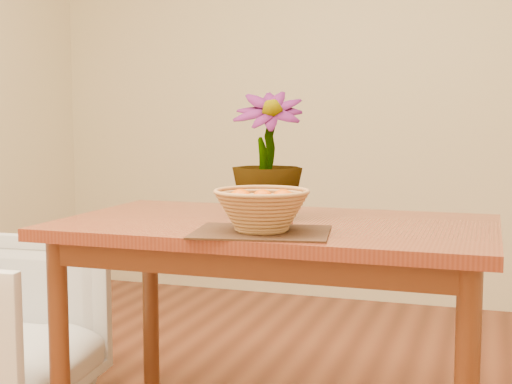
% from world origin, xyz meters
% --- Properties ---
extents(wall_back, '(4.00, 0.02, 2.70)m').
position_xyz_m(wall_back, '(0.00, 2.25, 1.35)').
color(wall_back, beige).
rests_on(wall_back, floor).
extents(table, '(1.40, 0.80, 0.75)m').
position_xyz_m(table, '(0.00, 0.30, 0.66)').
color(table, maroon).
rests_on(table, floor).
extents(placemat, '(0.44, 0.36, 0.01)m').
position_xyz_m(placemat, '(0.03, 0.06, 0.75)').
color(placemat, '#3D2316').
rests_on(placemat, table).
extents(wicker_basket, '(0.28, 0.28, 0.12)m').
position_xyz_m(wicker_basket, '(0.03, 0.06, 0.81)').
color(wicker_basket, '#BA814D').
rests_on(wicker_basket, placemat).
extents(orange_pile, '(0.20, 0.19, 0.08)m').
position_xyz_m(orange_pile, '(0.03, 0.06, 0.84)').
color(orange_pile, '#FF6804').
rests_on(orange_pile, wicker_basket).
extents(potted_plant, '(0.29, 0.29, 0.43)m').
position_xyz_m(potted_plant, '(-0.05, 0.36, 0.96)').
color(potted_plant, '#1C4C15').
rests_on(potted_plant, table).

